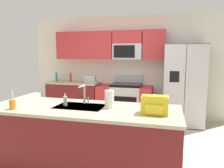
# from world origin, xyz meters

# --- Properties ---
(ground_plane) EXTENTS (9.00, 9.00, 0.00)m
(ground_plane) POSITION_xyz_m (0.00, 0.00, 0.00)
(ground_plane) COLOR beige
(ground_plane) RESTS_ON ground
(kitchen_wall_unit) EXTENTS (5.20, 0.43, 2.60)m
(kitchen_wall_unit) POSITION_xyz_m (-0.14, 2.08, 1.47)
(kitchen_wall_unit) COLOR silver
(kitchen_wall_unit) RESTS_ON ground
(back_counter) EXTENTS (1.38, 0.63, 0.90)m
(back_counter) POSITION_xyz_m (-1.37, 1.80, 0.45)
(back_counter) COLOR maroon
(back_counter) RESTS_ON ground
(range_oven) EXTENTS (1.36, 0.61, 1.10)m
(range_oven) POSITION_xyz_m (0.00, 1.80, 0.44)
(range_oven) COLOR #B7BABF
(range_oven) RESTS_ON ground
(refrigerator) EXTENTS (0.90, 0.76, 1.85)m
(refrigerator) POSITION_xyz_m (1.39, 1.73, 0.93)
(refrigerator) COLOR #4C4F54
(refrigerator) RESTS_ON ground
(island_counter) EXTENTS (2.55, 0.97, 0.90)m
(island_counter) POSITION_xyz_m (-0.05, -0.70, 0.45)
(island_counter) COLOR maroon
(island_counter) RESTS_ON ground
(toaster) EXTENTS (0.28, 0.16, 0.18)m
(toaster) POSITION_xyz_m (-0.89, 1.75, 0.99)
(toaster) COLOR #B7BABF
(toaster) RESTS_ON back_counter
(pepper_mill) EXTENTS (0.05, 0.05, 0.24)m
(pepper_mill) POSITION_xyz_m (-1.47, 1.80, 1.02)
(pepper_mill) COLOR #B2332D
(pepper_mill) RESTS_ON back_counter
(bottle_teal) EXTENTS (0.06, 0.06, 0.24)m
(bottle_teal) POSITION_xyz_m (-1.87, 1.78, 1.02)
(bottle_teal) COLOR teal
(bottle_teal) RESTS_ON back_counter
(sink_faucet) EXTENTS (0.09, 0.21, 0.28)m
(sink_faucet) POSITION_xyz_m (-0.15, -0.51, 1.07)
(sink_faucet) COLOR #B7BABF
(sink_faucet) RESTS_ON island_counter
(drink_cup_orange) EXTENTS (0.08, 0.08, 0.25)m
(drink_cup_orange) POSITION_xyz_m (-0.95, -1.03, 0.97)
(drink_cup_orange) COLOR orange
(drink_cup_orange) RESTS_ON island_counter
(soap_dispenser) EXTENTS (0.06, 0.06, 0.17)m
(soap_dispenser) POSITION_xyz_m (-0.37, -0.67, 0.97)
(soap_dispenser) COLOR #A5D8B2
(soap_dispenser) RESTS_ON island_counter
(paper_towel_roll) EXTENTS (0.12, 0.12, 0.24)m
(paper_towel_roll) POSITION_xyz_m (0.27, -0.65, 1.02)
(paper_towel_roll) COLOR white
(paper_towel_roll) RESTS_ON island_counter
(backpack) EXTENTS (0.32, 0.22, 0.23)m
(backpack) POSITION_xyz_m (0.88, -0.79, 1.02)
(backpack) COLOR yellow
(backpack) RESTS_ON island_counter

